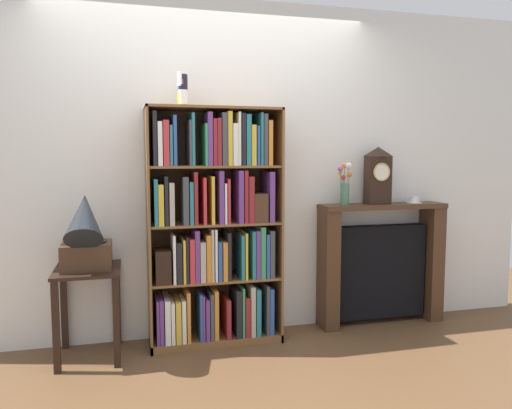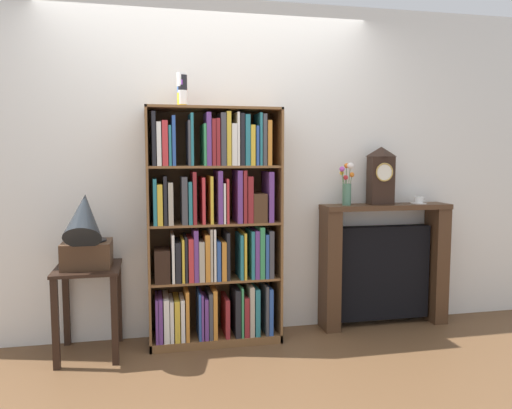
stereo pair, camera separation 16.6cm
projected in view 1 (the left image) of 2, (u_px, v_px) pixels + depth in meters
The scene contains 10 objects.
ground_plane at pixel (218, 347), 3.68m from camera, with size 8.12×6.40×0.02m, color brown.
wall_back at pixel (242, 170), 3.93m from camera, with size 5.12×0.08×2.60m, color silver.
bookshelf at pixel (215, 234), 3.69m from camera, with size 0.98×0.35×1.76m.
cup_stack at pixel (183, 89), 3.53m from camera, with size 0.07×0.07×0.24m.
side_table_left at pixel (88, 292), 3.44m from camera, with size 0.44×0.50×0.63m.
gramophone at pixel (86, 235), 3.34m from camera, with size 0.33×0.48×0.59m.
fireplace_mantel at pixel (380, 264), 4.16m from camera, with size 1.08×0.24×1.01m.
mantel_clock at pixel (378, 175), 4.06m from camera, with size 0.20×0.13×0.47m.
flower_vase at pixel (345, 186), 3.99m from camera, with size 0.14×0.12×0.34m.
teacup_with_saucer at pixel (414, 200), 4.17m from camera, with size 0.13×0.13×0.06m.
Camera 1 is at (-0.63, -3.52, 1.41)m, focal length 34.73 mm.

